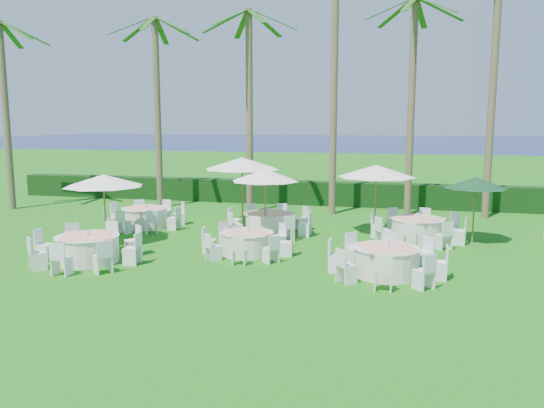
{
  "coord_description": "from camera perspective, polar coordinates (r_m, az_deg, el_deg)",
  "views": [
    {
      "loc": [
        4.22,
        -15.07,
        4.2
      ],
      "look_at": [
        -0.26,
        3.36,
        1.3
      ],
      "focal_mm": 35.0,
      "sensor_mm": 36.0,
      "label": 1
    }
  ],
  "objects": [
    {
      "name": "banquet_table_a",
      "position": [
        17.11,
        -19.22,
        -4.5
      ],
      "size": [
        3.33,
        3.33,
        1.0
      ],
      "color": "silver",
      "rests_on": "ground"
    },
    {
      "name": "umbrella_c",
      "position": [
        21.68,
        -3.23,
        4.38
      ],
      "size": [
        3.11,
        3.11,
        2.82
      ],
      "color": "brown",
      "rests_on": "ground"
    },
    {
      "name": "ocean",
      "position": [
        117.22,
        11.65,
        6.47
      ],
      "size": [
        260.0,
        260.0,
        0.0
      ],
      "primitive_type": "plane",
      "color": "#060D42",
      "rests_on": "ground"
    },
    {
      "name": "banquet_table_b",
      "position": [
        17.15,
        -2.66,
        -4.15
      ],
      "size": [
        2.96,
        2.96,
        0.9
      ],
      "color": "silver",
      "rests_on": "ground"
    },
    {
      "name": "banquet_table_c",
      "position": [
        15.12,
        12.21,
        -5.96
      ],
      "size": [
        3.23,
        3.23,
        0.98
      ],
      "color": "silver",
      "rests_on": "ground"
    },
    {
      "name": "hedge",
      "position": [
        27.63,
        4.75,
        1.18
      ],
      "size": [
        34.0,
        1.0,
        1.2
      ],
      "primitive_type": "cube",
      "color": "black",
      "rests_on": "ground"
    },
    {
      "name": "banquet_table_e",
      "position": [
        20.25,
        -0.28,
        -2.03
      ],
      "size": [
        3.28,
        3.28,
        0.99
      ],
      "color": "silver",
      "rests_on": "ground"
    },
    {
      "name": "palm_f",
      "position": [
        28.92,
        -26.75,
        9.26
      ],
      "size": [
        4.31,
        4.33,
        8.98
      ],
      "color": "brown",
      "rests_on": "ground"
    },
    {
      "name": "palm_b",
      "position": [
        25.11,
        -2.45,
        10.81
      ],
      "size": [
        4.4,
        4.02,
        9.34
      ],
      "color": "brown",
      "rests_on": "ground"
    },
    {
      "name": "palm_e",
      "position": [
        25.39,
        22.69,
        11.97
      ],
      "size": [
        4.39,
        4.2,
        10.93
      ],
      "color": "brown",
      "rests_on": "ground"
    },
    {
      "name": "umbrella_b",
      "position": [
        19.27,
        -0.73,
        3.11
      ],
      "size": [
        2.49,
        2.49,
        2.55
      ],
      "color": "brown",
      "rests_on": "ground"
    },
    {
      "name": "banquet_table_d",
      "position": [
        22.16,
        -13.48,
        -1.36
      ],
      "size": [
        3.21,
        3.21,
        0.97
      ],
      "color": "silver",
      "rests_on": "ground"
    },
    {
      "name": "umbrella_green",
      "position": [
        19.85,
        21.04,
        2.16
      ],
      "size": [
        2.16,
        2.16,
        2.35
      ],
      "color": "brown",
      "rests_on": "ground"
    },
    {
      "name": "umbrella_d",
      "position": [
        20.28,
        11.15,
        3.5
      ],
      "size": [
        2.92,
        2.92,
        2.66
      ],
      "color": "brown",
      "rests_on": "ground"
    },
    {
      "name": "palm_d",
      "position": [
        25.06,
        14.78,
        10.92
      ],
      "size": [
        4.29,
        4.35,
        9.66
      ],
      "color": "brown",
      "rests_on": "ground"
    },
    {
      "name": "banquet_table_f",
      "position": [
        19.79,
        15.38,
        -2.58
      ],
      "size": [
        3.33,
        3.33,
        1.0
      ],
      "color": "silver",
      "rests_on": "ground"
    },
    {
      "name": "palm_c",
      "position": [
        24.73,
        6.73,
        14.51
      ],
      "size": [
        4.12,
        4.4,
        12.48
      ],
      "color": "brown",
      "rests_on": "ground"
    },
    {
      "name": "palm_a",
      "position": [
        27.03,
        -12.23,
        10.39
      ],
      "size": [
        4.24,
        4.38,
        9.26
      ],
      "color": "brown",
      "rests_on": "ground"
    },
    {
      "name": "umbrella_a",
      "position": [
        19.39,
        -17.68,
        2.41
      ],
      "size": [
        2.78,
        2.78,
        2.43
      ],
      "color": "brown",
      "rests_on": "ground"
    },
    {
      "name": "ground",
      "position": [
        16.2,
        -1.94,
        -6.34
      ],
      "size": [
        120.0,
        120.0,
        0.0
      ],
      "primitive_type": "plane",
      "color": "#1B6110",
      "rests_on": "ground"
    }
  ]
}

